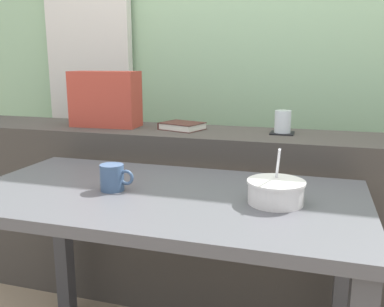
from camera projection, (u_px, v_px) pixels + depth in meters
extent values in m
cube|color=#9EC699|center=(246.00, 12.00, 2.37)|extent=(4.80, 0.08, 2.80)
cube|color=silver|center=(88.00, 40.00, 2.58)|extent=(0.56, 0.06, 2.50)
cube|color=#423D38|center=(215.00, 219.00, 1.94)|extent=(2.80, 0.38, 0.82)
cube|color=#414145|center=(63.00, 244.00, 1.83)|extent=(0.06, 0.06, 0.69)
cube|color=#414145|center=(342.00, 284.00, 1.50)|extent=(0.06, 0.06, 0.69)
cube|color=#4C4C51|center=(163.00, 198.00, 1.33)|extent=(1.25, 0.66, 0.03)
cube|color=black|center=(282.00, 133.00, 1.80)|extent=(0.10, 0.10, 0.00)
cylinder|color=white|center=(283.00, 121.00, 1.79)|extent=(0.07, 0.07, 0.10)
cylinder|color=orange|center=(283.00, 124.00, 1.79)|extent=(0.06, 0.06, 0.07)
cube|color=#47231E|center=(182.00, 129.00, 1.91)|extent=(0.21, 0.19, 0.00)
cube|color=silver|center=(182.00, 126.00, 1.91)|extent=(0.20, 0.18, 0.03)
cube|color=#47231E|center=(182.00, 123.00, 1.91)|extent=(0.21, 0.19, 0.00)
cube|color=#47231E|center=(167.00, 124.00, 1.96)|extent=(0.05, 0.14, 0.03)
cube|color=#B74233|center=(105.00, 99.00, 1.98)|extent=(0.33, 0.15, 0.26)
cylinder|color=silver|center=(276.00, 192.00, 1.21)|extent=(0.16, 0.16, 0.07)
cylinder|color=silver|center=(276.00, 182.00, 1.21)|extent=(0.17, 0.17, 0.01)
cylinder|color=#B27038|center=(276.00, 193.00, 1.21)|extent=(0.14, 0.14, 0.05)
cylinder|color=silver|center=(277.00, 170.00, 1.22)|extent=(0.03, 0.10, 0.15)
ellipsoid|color=silver|center=(277.00, 184.00, 1.25)|extent=(0.03, 0.05, 0.01)
cylinder|color=#3D567A|center=(112.00, 177.00, 1.33)|extent=(0.08, 0.08, 0.08)
torus|color=#3D567A|center=(126.00, 177.00, 1.32)|extent=(0.05, 0.01, 0.05)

